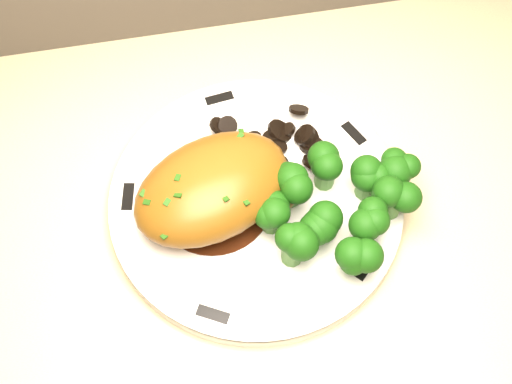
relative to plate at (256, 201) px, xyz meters
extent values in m
cylinder|color=silver|center=(0.00, 0.00, 0.00)|extent=(0.37, 0.37, 0.02)
cube|color=black|center=(-0.02, 0.13, 0.01)|extent=(0.03, 0.01, 0.00)
cube|color=black|center=(-0.13, 0.02, 0.01)|extent=(0.02, 0.03, 0.00)
cube|color=black|center=(-0.06, -0.11, 0.01)|extent=(0.03, 0.02, 0.00)
cube|color=black|center=(0.09, -0.09, 0.01)|extent=(0.03, 0.03, 0.00)
cube|color=black|center=(0.12, 0.06, 0.01)|extent=(0.02, 0.03, 0.00)
cylinder|color=black|center=(-0.04, 0.00, 0.01)|extent=(0.12, 0.12, 0.00)
ellipsoid|color=brown|center=(-0.04, 0.00, 0.04)|extent=(0.19, 0.16, 0.06)
ellipsoid|color=brown|center=(0.01, -0.01, 0.03)|extent=(0.09, 0.08, 0.03)
cube|color=#1C450E|center=(-0.09, -0.01, 0.07)|extent=(0.01, 0.01, 0.00)
cube|color=#1C450E|center=(-0.07, -0.01, 0.07)|extent=(0.01, 0.01, 0.00)
cube|color=#1C450E|center=(-0.05, 0.00, 0.07)|extent=(0.01, 0.01, 0.00)
cube|color=#1C450E|center=(-0.04, 0.01, 0.07)|extent=(0.01, 0.01, 0.00)
cube|color=#1C450E|center=(-0.02, 0.02, 0.07)|extent=(0.01, 0.01, 0.00)
cube|color=#1C450E|center=(0.00, 0.02, 0.07)|extent=(0.01, 0.01, 0.00)
cylinder|color=black|center=(0.05, 0.06, 0.01)|extent=(0.02, 0.02, 0.02)
cylinder|color=black|center=(0.05, 0.07, 0.02)|extent=(0.02, 0.02, 0.01)
cylinder|color=black|center=(0.04, 0.08, 0.02)|extent=(0.03, 0.03, 0.01)
cylinder|color=black|center=(0.02, 0.08, 0.01)|extent=(0.02, 0.02, 0.01)
cylinder|color=black|center=(0.01, 0.08, 0.02)|extent=(0.03, 0.03, 0.01)
cylinder|color=black|center=(-0.01, 0.08, 0.02)|extent=(0.03, 0.03, 0.02)
cylinder|color=black|center=(-0.02, 0.07, 0.01)|extent=(0.03, 0.03, 0.02)
cylinder|color=black|center=(-0.02, 0.06, 0.02)|extent=(0.02, 0.02, 0.00)
cylinder|color=black|center=(-0.02, 0.05, 0.02)|extent=(0.03, 0.03, 0.02)
cylinder|color=black|center=(-0.01, 0.04, 0.01)|extent=(0.04, 0.03, 0.02)
cylinder|color=black|center=(0.01, 0.03, 0.02)|extent=(0.03, 0.03, 0.01)
cylinder|color=black|center=(0.02, 0.03, 0.02)|extent=(0.03, 0.03, 0.02)
cylinder|color=black|center=(0.04, 0.04, 0.01)|extent=(0.04, 0.04, 0.01)
cylinder|color=black|center=(0.05, 0.05, 0.02)|extent=(0.04, 0.04, 0.01)
cylinder|color=#427531|center=(0.03, -0.01, 0.02)|extent=(0.02, 0.02, 0.03)
sphere|color=black|center=(0.03, -0.01, 0.04)|extent=(0.03, 0.03, 0.03)
cylinder|color=#427531|center=(0.07, 0.00, 0.02)|extent=(0.02, 0.02, 0.03)
sphere|color=black|center=(0.07, 0.00, 0.04)|extent=(0.03, 0.03, 0.03)
cylinder|color=#427531|center=(0.11, -0.02, 0.02)|extent=(0.02, 0.02, 0.03)
sphere|color=black|center=(0.11, -0.02, 0.04)|extent=(0.03, 0.03, 0.03)
cylinder|color=#427531|center=(0.05, -0.05, 0.02)|extent=(0.02, 0.02, 0.03)
sphere|color=black|center=(0.05, -0.05, 0.04)|extent=(0.03, 0.03, 0.03)
cylinder|color=#427531|center=(0.10, -0.06, 0.02)|extent=(0.02, 0.02, 0.03)
sphere|color=black|center=(0.10, -0.06, 0.04)|extent=(0.03, 0.03, 0.03)
cylinder|color=#427531|center=(0.13, -0.04, 0.02)|extent=(0.02, 0.02, 0.03)
sphere|color=black|center=(0.13, -0.04, 0.04)|extent=(0.03, 0.03, 0.03)
cylinder|color=#427531|center=(0.02, -0.07, 0.02)|extent=(0.02, 0.02, 0.03)
sphere|color=black|center=(0.02, -0.07, 0.04)|extent=(0.03, 0.03, 0.03)
cylinder|color=#427531|center=(0.08, -0.09, 0.02)|extent=(0.02, 0.02, 0.03)
sphere|color=black|center=(0.08, -0.09, 0.04)|extent=(0.03, 0.03, 0.03)
cylinder|color=#427531|center=(0.01, -0.03, 0.02)|extent=(0.02, 0.02, 0.03)
sphere|color=black|center=(0.01, -0.03, 0.04)|extent=(0.03, 0.03, 0.03)
cylinder|color=#427531|center=(0.14, -0.01, 0.02)|extent=(0.02, 0.02, 0.03)
sphere|color=black|center=(0.14, -0.01, 0.04)|extent=(0.03, 0.03, 0.03)
camera|label=1|loc=(-0.06, -0.30, 0.58)|focal=45.00mm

